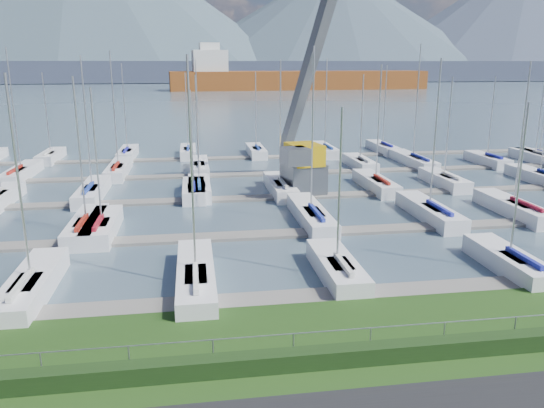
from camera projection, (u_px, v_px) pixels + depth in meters
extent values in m
cube|color=#495C6B|center=(199.00, 86.00, 268.68)|extent=(800.00, 540.00, 0.20)
cube|color=#1A3212|center=(322.00, 358.00, 19.71)|extent=(80.00, 0.70, 0.70)
cylinder|color=gray|center=(320.00, 332.00, 19.87)|extent=(80.00, 0.04, 0.04)
cube|color=#3F465C|center=(197.00, 71.00, 333.90)|extent=(900.00, 80.00, 12.00)
cone|color=#3F4F5D|center=(335.00, 21.00, 416.77)|extent=(300.00, 300.00, 85.00)
cone|color=#424C61|center=(526.00, 15.00, 448.90)|extent=(320.00, 320.00, 100.00)
cube|color=gray|center=(290.00, 299.00, 25.97)|extent=(90.00, 1.60, 0.25)
cube|color=slate|center=(263.00, 235.00, 35.53)|extent=(90.00, 1.60, 0.25)
cube|color=gray|center=(247.00, 199.00, 45.08)|extent=(90.00, 1.60, 0.25)
cube|color=slate|center=(237.00, 175.00, 54.63)|extent=(90.00, 1.60, 0.25)
cube|color=slate|center=(230.00, 158.00, 64.19)|extent=(90.00, 1.60, 0.25)
cube|color=#5C5E64|center=(304.00, 178.00, 46.46)|extent=(3.72, 3.72, 2.60)
cube|color=#CB9C0B|center=(304.00, 154.00, 45.91)|extent=(3.16, 3.81, 1.80)
cube|color=#53565A|center=(315.00, 48.00, 48.15)|extent=(4.82, 10.87, 19.89)
cube|color=slate|center=(295.00, 156.00, 43.78)|extent=(2.36, 2.52, 1.40)
cube|color=brown|center=(300.00, 83.00, 230.90)|extent=(112.46, 24.39, 10.00)
cube|color=silver|center=(210.00, 65.00, 221.20)|extent=(14.78, 14.78, 12.00)
cube|color=silver|center=(209.00, 48.00, 219.40)|extent=(8.45, 8.45, 4.00)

